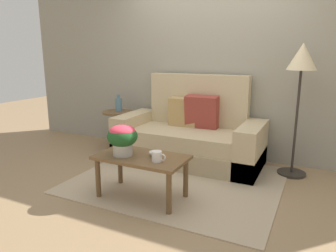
% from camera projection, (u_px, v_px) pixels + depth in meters
% --- Properties ---
extents(ground_plane, '(14.00, 14.00, 0.00)m').
position_uv_depth(ground_plane, '(180.00, 178.00, 3.70)').
color(ground_plane, '#997A56').
extents(wall_back, '(6.40, 0.12, 2.84)m').
position_uv_depth(wall_back, '(214.00, 55.00, 4.35)').
color(wall_back, gray).
rests_on(wall_back, ground).
extents(area_rug, '(2.27, 1.89, 0.01)m').
position_uv_depth(area_rug, '(178.00, 180.00, 3.65)').
color(area_rug, tan).
rests_on(area_rug, ground).
extents(couch, '(1.93, 0.88, 1.16)m').
position_uv_depth(couch, '(190.00, 137.00, 4.25)').
color(couch, tan).
rests_on(couch, ground).
extents(coffee_table, '(0.91, 0.50, 0.45)m').
position_uv_depth(coffee_table, '(142.00, 162.00, 3.14)').
color(coffee_table, brown).
rests_on(coffee_table, ground).
extents(side_table, '(0.46, 0.46, 0.58)m').
position_uv_depth(side_table, '(118.00, 123.00, 4.79)').
color(side_table, brown).
rests_on(side_table, ground).
extents(floor_lamp, '(0.33, 0.33, 1.56)m').
position_uv_depth(floor_lamp, '(301.00, 70.00, 3.54)').
color(floor_lamp, '#2D2823').
rests_on(floor_lamp, ground).
extents(potted_plant, '(0.30, 0.30, 0.31)m').
position_uv_depth(potted_plant, '(122.00, 137.00, 3.10)').
color(potted_plant, '#B7B2A8').
rests_on(potted_plant, coffee_table).
extents(coffee_mug, '(0.14, 0.10, 0.10)m').
position_uv_depth(coffee_mug, '(157.00, 156.00, 2.95)').
color(coffee_mug, white).
rests_on(coffee_mug, coffee_table).
extents(snack_bowl, '(0.12, 0.12, 0.06)m').
position_uv_depth(snack_bowl, '(155.00, 153.00, 3.11)').
color(snack_bowl, silver).
rests_on(snack_bowl, coffee_table).
extents(table_vase, '(0.10, 0.10, 0.26)m').
position_uv_depth(table_vase, '(119.00, 105.00, 4.73)').
color(table_vase, slate).
rests_on(table_vase, side_table).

